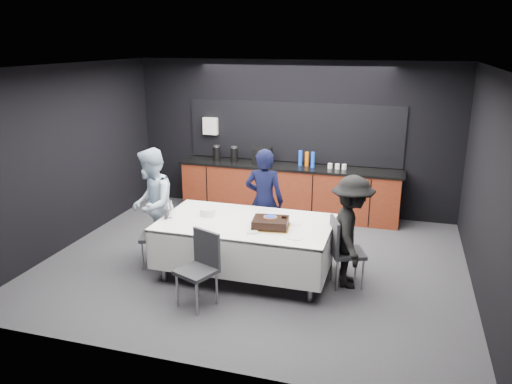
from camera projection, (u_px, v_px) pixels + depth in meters
The scene contains 18 objects.
ground at pixel (254, 262), 7.34m from camera, with size 6.00×6.00×0.00m, color #3E3E43.
room_shell at pixel (254, 137), 6.80m from camera, with size 6.04×5.04×2.82m.
kitchenette at pixel (288, 186), 9.22m from camera, with size 4.10×0.64×2.05m.
party_table at pixel (246, 231), 6.79m from camera, with size 2.32×1.32×0.78m.
cake_assembly at pixel (271, 223), 6.51m from camera, with size 0.54×0.46×0.16m.
plate_stack at pixel (208, 212), 6.97m from camera, with size 0.22×0.22×0.10m, color white.
loose_plate_near at pixel (207, 227), 6.52m from camera, with size 0.21×0.21×0.01m, color white.
loose_plate_right_a at pixel (295, 223), 6.66m from camera, with size 0.18×0.18×0.01m, color white.
loose_plate_right_b at pixel (295, 237), 6.20m from camera, with size 0.22×0.22×0.01m, color white.
loose_plate_far at pixel (264, 211), 7.15m from camera, with size 0.20×0.20×0.01m, color white.
fork_pile at pixel (252, 232), 6.34m from camera, with size 0.14×0.09×0.02m, color white.
champagne_flute at pixel (170, 207), 6.83m from camera, with size 0.06×0.06×0.22m.
chair_left at pixel (161, 231), 7.08m from camera, with size 0.53×0.53×0.92m.
chair_right at pixel (342, 247), 6.53m from camera, with size 0.54×0.54×0.92m.
chair_near at pixel (201, 263), 6.06m from camera, with size 0.55×0.55×0.92m.
person_center at pixel (264, 201), 7.51m from camera, with size 0.59×0.39×1.61m, color black.
person_left at pixel (152, 205), 7.25m from camera, with size 0.81×0.63×1.66m, color silver.
person_right at pixel (351, 232), 6.46m from camera, with size 0.97×0.56×1.50m, color black.
Camera 1 is at (1.94, -6.43, 3.14)m, focal length 35.00 mm.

